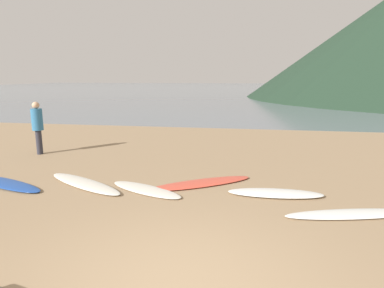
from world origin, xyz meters
name	(u,v)px	position (x,y,z in m)	size (l,w,h in m)	color
ground_plane	(229,141)	(0.00, 10.00, -0.10)	(120.00, 120.00, 0.20)	#997C5B
ocean_water	(245,89)	(0.00, 62.73, 0.00)	(140.00, 100.00, 0.01)	slate
surfboard_1	(5,183)	(-4.88, 3.23, 0.04)	(2.45, 0.54, 0.08)	#1E479E
surfboard_2	(84,183)	(-3.02, 3.54, 0.04)	(2.55, 0.54, 0.09)	silver
surfboard_3	(146,189)	(-1.46, 3.39, 0.03)	(1.95, 0.54, 0.07)	silver
surfboard_4	(201,183)	(-0.30, 4.06, 0.03)	(2.63, 0.58, 0.06)	#D84C38
surfboard_5	(275,193)	(1.39, 3.60, 0.05)	(2.04, 0.58, 0.10)	white
surfboard_6	(353,214)	(2.72, 2.74, 0.04)	(2.58, 0.46, 0.07)	white
person_1	(37,124)	(-6.01, 6.26, 1.02)	(0.35, 0.35, 1.72)	#2D2D38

